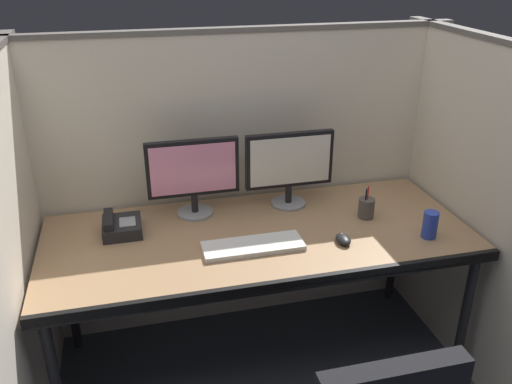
% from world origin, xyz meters
% --- Properties ---
extents(cubicle_partition_rear, '(2.21, 0.06, 1.57)m').
position_xyz_m(cubicle_partition_rear, '(0.00, 0.74, 0.79)').
color(cubicle_partition_rear, beige).
rests_on(cubicle_partition_rear, ground).
extents(cubicle_partition_left, '(0.06, 1.41, 1.57)m').
position_xyz_m(cubicle_partition_left, '(-0.99, 0.20, 0.79)').
color(cubicle_partition_left, beige).
rests_on(cubicle_partition_left, ground).
extents(cubicle_partition_right, '(0.06, 1.41, 1.57)m').
position_xyz_m(cubicle_partition_right, '(0.99, 0.20, 0.79)').
color(cubicle_partition_right, beige).
rests_on(cubicle_partition_right, ground).
extents(desk, '(1.90, 0.80, 0.74)m').
position_xyz_m(desk, '(0.00, 0.29, 0.69)').
color(desk, '#997551').
rests_on(desk, ground).
extents(monitor_left, '(0.43, 0.17, 0.37)m').
position_xyz_m(monitor_left, '(-0.25, 0.55, 0.96)').
color(monitor_left, gray).
rests_on(monitor_left, desk).
extents(monitor_right, '(0.43, 0.17, 0.37)m').
position_xyz_m(monitor_right, '(0.21, 0.54, 0.96)').
color(monitor_right, gray).
rests_on(monitor_right, desk).
extents(keyboard_main, '(0.43, 0.15, 0.02)m').
position_xyz_m(keyboard_main, '(-0.06, 0.18, 0.75)').
color(keyboard_main, silver).
rests_on(keyboard_main, desk).
extents(computer_mouse, '(0.06, 0.10, 0.04)m').
position_xyz_m(computer_mouse, '(0.33, 0.13, 0.76)').
color(computer_mouse, black).
rests_on(computer_mouse, desk).
extents(pen_cup, '(0.08, 0.08, 0.16)m').
position_xyz_m(pen_cup, '(0.53, 0.33, 0.79)').
color(pen_cup, '#4C4742').
rests_on(pen_cup, desk).
extents(desk_phone, '(0.17, 0.19, 0.09)m').
position_xyz_m(desk_phone, '(-0.60, 0.45, 0.77)').
color(desk_phone, black).
rests_on(desk_phone, desk).
extents(soda_can, '(0.07, 0.07, 0.12)m').
position_xyz_m(soda_can, '(0.72, 0.08, 0.80)').
color(soda_can, '#263FB2').
rests_on(soda_can, desk).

